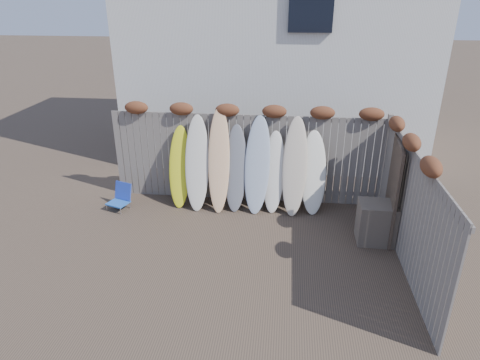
# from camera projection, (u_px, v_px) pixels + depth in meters

# --- Properties ---
(ground) EXTENTS (80.00, 80.00, 0.00)m
(ground) POSITION_uv_depth(u_px,v_px,m) (233.00, 257.00, 7.75)
(ground) COLOR #493A2D
(back_fence) EXTENTS (6.05, 0.28, 2.24)m
(back_fence) POSITION_uv_depth(u_px,v_px,m) (249.00, 151.00, 9.44)
(back_fence) COLOR slate
(back_fence) RESTS_ON ground
(right_fence) EXTENTS (0.28, 4.40, 2.24)m
(right_fence) POSITION_uv_depth(u_px,v_px,m) (410.00, 203.00, 7.22)
(right_fence) COLOR slate
(right_fence) RESTS_ON ground
(house) EXTENTS (8.50, 5.50, 6.33)m
(house) POSITION_uv_depth(u_px,v_px,m) (277.00, 37.00, 12.32)
(house) COLOR silver
(house) RESTS_ON ground
(beach_chair) EXTENTS (0.55, 0.56, 0.56)m
(beach_chair) POSITION_uv_depth(u_px,v_px,m) (121.00, 197.00, 9.42)
(beach_chair) COLOR #245BB4
(beach_chair) RESTS_ON ground
(wooden_crate) EXTENTS (0.70, 0.58, 0.80)m
(wooden_crate) POSITION_uv_depth(u_px,v_px,m) (376.00, 223.00, 8.10)
(wooden_crate) COLOR #726156
(wooden_crate) RESTS_ON ground
(lattice_panel) EXTENTS (0.20, 1.26, 1.90)m
(lattice_panel) POSITION_uv_depth(u_px,v_px,m) (393.00, 190.00, 8.12)
(lattice_panel) COLOR brown
(lattice_panel) RESTS_ON ground
(surfboard_0) EXTENTS (0.48, 0.63, 1.76)m
(surfboard_0) POSITION_uv_depth(u_px,v_px,m) (180.00, 167.00, 9.39)
(surfboard_0) COLOR yellow
(surfboard_0) RESTS_ON ground
(surfboard_1) EXTENTS (0.56, 0.74, 2.02)m
(surfboard_1) POSITION_uv_depth(u_px,v_px,m) (197.00, 163.00, 9.23)
(surfboard_1) COLOR beige
(surfboard_1) RESTS_ON ground
(surfboard_2) EXTENTS (0.50, 0.79, 2.19)m
(surfboard_2) POSITION_uv_depth(u_px,v_px,m) (219.00, 161.00, 9.15)
(surfboard_2) COLOR #E8B077
(surfboard_2) RESTS_ON ground
(surfboard_3) EXTENTS (0.48, 0.66, 1.83)m
(surfboard_3) POSITION_uv_depth(u_px,v_px,m) (236.00, 168.00, 9.21)
(surfboard_3) COLOR slate
(surfboard_3) RESTS_ON ground
(surfboard_4) EXTENTS (0.60, 0.76, 2.04)m
(surfboard_4) POSITION_uv_depth(u_px,v_px,m) (257.00, 165.00, 9.10)
(surfboard_4) COLOR #A7B6CD
(surfboard_4) RESTS_ON ground
(surfboard_5) EXTENTS (0.48, 0.64, 1.72)m
(surfboard_5) POSITION_uv_depth(u_px,v_px,m) (274.00, 172.00, 9.17)
(surfboard_5) COLOR white
(surfboard_5) RESTS_ON ground
(surfboard_6) EXTENTS (0.55, 0.75, 2.04)m
(surfboard_6) POSITION_uv_depth(u_px,v_px,m) (295.00, 167.00, 9.02)
(surfboard_6) COLOR beige
(surfboard_6) RESTS_ON ground
(surfboard_7) EXTENTS (0.58, 0.67, 1.74)m
(surfboard_7) POSITION_uv_depth(u_px,v_px,m) (313.00, 173.00, 9.10)
(surfboard_7) COLOR white
(surfboard_7) RESTS_ON ground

